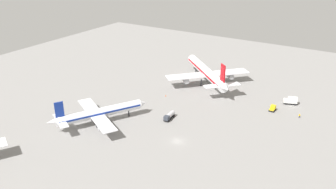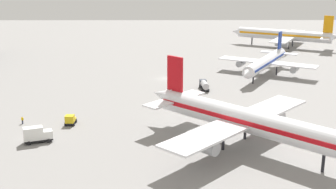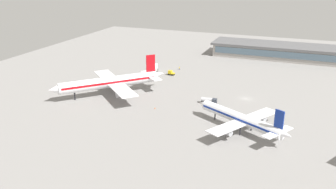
% 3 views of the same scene
% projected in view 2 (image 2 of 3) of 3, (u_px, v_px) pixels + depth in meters
% --- Properties ---
extents(ground, '(288.00, 288.00, 0.00)m').
position_uv_depth(ground, '(164.00, 78.00, 143.30)').
color(ground, gray).
extents(airplane_at_gate, '(35.85, 29.97, 11.99)m').
position_uv_depth(airplane_at_gate, '(266.00, 62.00, 146.09)').
color(airplane_at_gate, white).
rests_on(airplane_at_gate, ground).
extents(airplane_taxiing, '(35.44, 42.49, 14.07)m').
position_uv_depth(airplane_taxiing, '(285.00, 35.00, 193.09)').
color(airplane_taxiing, white).
rests_on(airplane_taxiing, ground).
extents(airplane_distant, '(39.30, 41.10, 15.58)m').
position_uv_depth(airplane_distant, '(248.00, 121.00, 88.74)').
color(airplane_distant, white).
rests_on(airplane_distant, ground).
extents(fuel_truck, '(6.42, 2.57, 2.50)m').
position_uv_depth(fuel_truck, '(204.00, 85.00, 130.59)').
color(fuel_truck, black).
rests_on(fuel_truck, ground).
extents(baggage_tug, '(3.24, 2.27, 2.30)m').
position_uv_depth(baggage_tug, '(70.00, 120.00, 102.79)').
color(baggage_tug, black).
rests_on(baggage_tug, ground).
extents(catering_truck, '(3.75, 5.91, 3.30)m').
position_uv_depth(catering_truck, '(37.00, 134.00, 92.64)').
color(catering_truck, black).
rests_on(catering_truck, ground).
extents(ground_crew_worker, '(0.43, 0.58, 1.67)m').
position_uv_depth(ground_crew_worker, '(22.00, 120.00, 103.47)').
color(ground_crew_worker, '#1E2338').
rests_on(ground_crew_worker, ground).
extents(safety_cone_near_gate, '(0.44, 0.44, 0.60)m').
position_uv_depth(safety_cone_near_gate, '(264.00, 108.00, 113.56)').
color(safety_cone_near_gate, '#EA590C').
rests_on(safety_cone_near_gate, ground).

